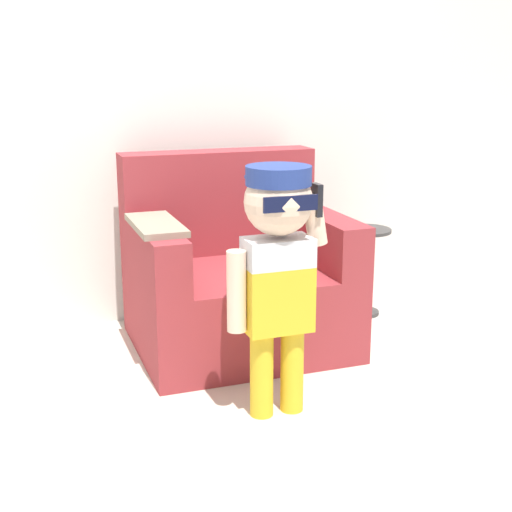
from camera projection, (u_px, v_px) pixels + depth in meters
The scene contains 5 objects.
ground_plane at pixel (203, 360), 3.56m from camera, with size 10.00×10.00×0.00m, color beige.
wall_back at pixel (162, 89), 3.90m from camera, with size 10.00×0.05×2.60m.
armchair at pixel (235, 278), 3.72m from camera, with size 1.08×0.91×0.98m.
person_child at pixel (277, 253), 2.85m from camera, with size 0.43×0.32×1.05m.
side_table at pixel (365, 263), 4.15m from camera, with size 0.28×0.28×0.52m.
Camera 1 is at (-0.87, -3.20, 1.43)m, focal length 50.00 mm.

